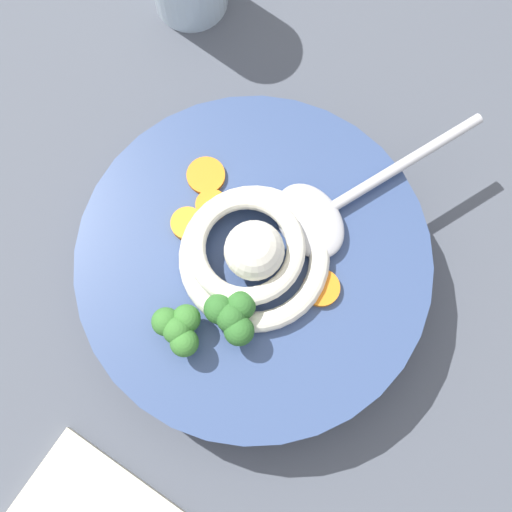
# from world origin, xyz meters

# --- Properties ---
(table_slab) EXTENTS (1.21, 1.21, 0.03)m
(table_slab) POSITION_xyz_m (0.00, 0.00, 0.01)
(table_slab) COLOR #474C56
(table_slab) RESTS_ON ground
(soup_bowl) EXTENTS (0.26, 0.26, 0.06)m
(soup_bowl) POSITION_xyz_m (0.04, -0.00, 0.06)
(soup_bowl) COLOR #334775
(soup_bowl) RESTS_ON table_slab
(noodle_pile) EXTENTS (0.12, 0.11, 0.05)m
(noodle_pile) POSITION_xyz_m (0.04, -0.00, 0.10)
(noodle_pile) COLOR silver
(noodle_pile) RESTS_ON soup_bowl
(soup_spoon) EXTENTS (0.09, 0.17, 0.02)m
(soup_spoon) POSITION_xyz_m (0.01, -0.06, 0.10)
(soup_spoon) COLOR #B7B7BC
(soup_spoon) RESTS_ON soup_bowl
(broccoli_floret_left) EXTENTS (0.04, 0.03, 0.03)m
(broccoli_floret_left) POSITION_xyz_m (0.04, 0.07, 0.11)
(broccoli_floret_left) COLOR #7A9E60
(broccoli_floret_left) RESTS_ON soup_bowl
(broccoli_floret_beside_chili) EXTENTS (0.04, 0.03, 0.03)m
(broccoli_floret_beside_chili) POSITION_xyz_m (0.02, 0.04, 0.11)
(broccoli_floret_beside_chili) COLOR #7A9E60
(broccoli_floret_beside_chili) RESTS_ON soup_bowl
(carrot_slice_front) EXTENTS (0.03, 0.03, 0.01)m
(carrot_slice_front) POSITION_xyz_m (-0.02, -0.01, 0.09)
(carrot_slice_front) COLOR orange
(carrot_slice_front) RESTS_ON soup_bowl
(carrot_slice_extra_a) EXTENTS (0.03, 0.03, 0.00)m
(carrot_slice_extra_a) POSITION_xyz_m (0.10, -0.03, 0.09)
(carrot_slice_extra_a) COLOR orange
(carrot_slice_extra_a) RESTS_ON soup_bowl
(carrot_slice_extra_b) EXTENTS (0.02, 0.02, 0.00)m
(carrot_slice_extra_b) POSITION_xyz_m (0.08, -0.01, 0.09)
(carrot_slice_extra_b) COLOR orange
(carrot_slice_extra_b) RESTS_ON soup_bowl
(carrot_slice_center) EXTENTS (0.02, 0.02, 0.01)m
(carrot_slice_center) POSITION_xyz_m (0.09, 0.01, 0.09)
(carrot_slice_center) COLOR orange
(carrot_slice_center) RESTS_ON soup_bowl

